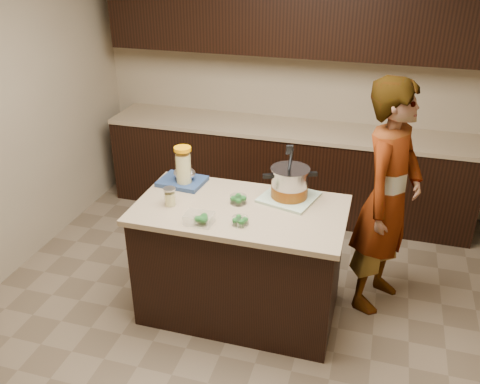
# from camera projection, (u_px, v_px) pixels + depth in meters

# --- Properties ---
(ground_plane) EXTENTS (4.00, 4.00, 0.00)m
(ground_plane) POSITION_uv_depth(u_px,v_px,m) (240.00, 309.00, 3.92)
(ground_plane) COLOR brown
(ground_plane) RESTS_ON ground
(room_shell) EXTENTS (4.04, 4.04, 2.72)m
(room_shell) POSITION_uv_depth(u_px,v_px,m) (240.00, 92.00, 3.14)
(room_shell) COLOR tan
(room_shell) RESTS_ON ground
(back_cabinets) EXTENTS (3.60, 0.63, 2.33)m
(back_cabinets) POSITION_uv_depth(u_px,v_px,m) (289.00, 122.00, 4.98)
(back_cabinets) COLOR black
(back_cabinets) RESTS_ON ground
(island) EXTENTS (1.46, 0.81, 0.90)m
(island) POSITION_uv_depth(u_px,v_px,m) (240.00, 261.00, 3.71)
(island) COLOR black
(island) RESTS_ON ground
(dish_towel) EXTENTS (0.44, 0.44, 0.02)m
(dish_towel) POSITION_uv_depth(u_px,v_px,m) (289.00, 197.00, 3.62)
(dish_towel) COLOR #659061
(dish_towel) RESTS_ON island
(stock_pot) EXTENTS (0.37, 0.36, 0.39)m
(stock_pot) POSITION_uv_depth(u_px,v_px,m) (290.00, 185.00, 3.57)
(stock_pot) COLOR #B7B7BC
(stock_pot) RESTS_ON dish_towel
(lemonade_pitcher) EXTENTS (0.14, 0.14, 0.31)m
(lemonade_pitcher) POSITION_uv_depth(u_px,v_px,m) (184.00, 168.00, 3.74)
(lemonade_pitcher) COLOR #D1C57F
(lemonade_pitcher) RESTS_ON island
(mason_jar) EXTENTS (0.09, 0.09, 0.14)m
(mason_jar) POSITION_uv_depth(u_px,v_px,m) (170.00, 197.00, 3.51)
(mason_jar) COLOR #D1C57F
(mason_jar) RESTS_ON island
(broccoli_tub_left) EXTENTS (0.12, 0.12, 0.06)m
(broccoli_tub_left) POSITION_uv_depth(u_px,v_px,m) (238.00, 200.00, 3.55)
(broccoli_tub_left) COLOR silver
(broccoli_tub_left) RESTS_ON island
(broccoli_tub_right) EXTENTS (0.13, 0.13, 0.05)m
(broccoli_tub_right) POSITION_uv_depth(u_px,v_px,m) (240.00, 221.00, 3.29)
(broccoli_tub_right) COLOR silver
(broccoli_tub_right) RESTS_ON island
(broccoli_tub_rect) EXTENTS (0.18, 0.14, 0.07)m
(broccoli_tub_rect) POSITION_uv_depth(u_px,v_px,m) (199.00, 219.00, 3.31)
(broccoli_tub_rect) COLOR silver
(broccoli_tub_rect) RESTS_ON island
(blue_tray) EXTENTS (0.35, 0.29, 0.13)m
(blue_tray) POSITION_uv_depth(u_px,v_px,m) (183.00, 178.00, 3.82)
(blue_tray) COLOR navy
(blue_tray) RESTS_ON island
(person) EXTENTS (0.63, 0.76, 1.77)m
(person) POSITION_uv_depth(u_px,v_px,m) (388.00, 199.00, 3.65)
(person) COLOR gray
(person) RESTS_ON ground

